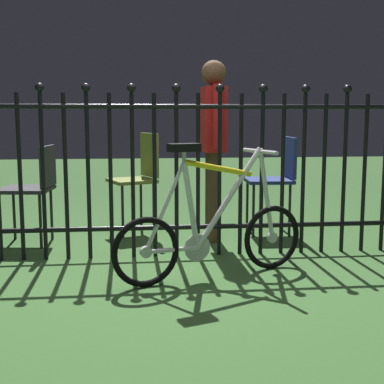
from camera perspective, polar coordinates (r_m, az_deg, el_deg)
name	(u,v)px	position (r m, az deg, el deg)	size (l,w,h in m)	color
ground_plane	(177,279)	(3.53, -1.65, -9.32)	(20.00, 20.00, 0.00)	#315628
iron_fence	(161,167)	(3.98, -3.29, 2.72)	(3.88, 0.07, 1.35)	black
bicycle	(212,231)	(3.50, 2.17, -4.18)	(1.31, 0.56, 0.89)	black
chair_navy	(277,174)	(4.87, 9.08, 1.93)	(0.42, 0.42, 0.87)	black
chair_olive	(140,172)	(4.86, -5.60, 2.12)	(0.48, 0.48, 0.90)	black
chair_charcoal	(34,183)	(4.58, -16.47, 0.90)	(0.45, 0.45, 0.82)	black
person_visitor	(213,136)	(4.51, 2.30, 6.02)	(0.21, 0.48, 1.51)	#4C3823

